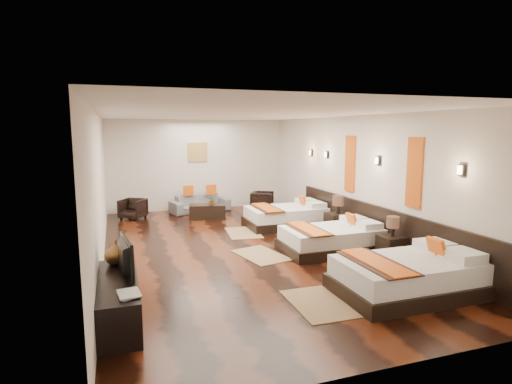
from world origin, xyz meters
name	(u,v)px	position (x,y,z in m)	size (l,w,h in m)	color
floor	(242,248)	(0.00, 0.00, 0.00)	(5.50, 9.50, 0.01)	black
ceiling	(241,114)	(0.00, 0.00, 2.80)	(5.50, 9.50, 0.01)	white
back_wall	(198,165)	(0.00, 4.75, 1.40)	(5.50, 0.01, 2.80)	silver
left_wall	(100,189)	(-2.75, 0.00, 1.40)	(0.01, 9.50, 2.80)	silver
right_wall	(357,178)	(2.75, 0.00, 1.40)	(0.01, 9.50, 2.80)	silver
headboard_panel	(375,226)	(2.71, -0.80, 0.45)	(0.08, 6.60, 0.90)	black
bed_near	(409,275)	(1.70, -3.14, 0.28)	(2.17, 1.37, 0.83)	black
bed_mid	(332,239)	(1.70, -0.79, 0.26)	(2.01, 1.26, 0.77)	black
bed_far	(287,216)	(1.70, 1.60, 0.27)	(2.04, 1.28, 0.78)	black
nightstand_a	(392,245)	(2.44, -1.73, 0.30)	(0.44, 0.44, 0.87)	black
nightstand_b	(337,222)	(2.44, 0.31, 0.34)	(0.49, 0.49, 0.96)	black
jute_mat_near	(318,303)	(0.21, -3.05, 0.01)	(0.75, 1.20, 0.01)	olive
jute_mat_mid	(261,255)	(0.21, -0.59, 0.01)	(0.75, 1.20, 0.01)	olive
jute_mat_far	(243,233)	(0.41, 1.27, 0.01)	(0.75, 1.20, 0.01)	olive
tv_console	(118,300)	(-2.50, -2.65, 0.28)	(0.50, 1.80, 0.55)	black
tv	(120,257)	(-2.45, -2.46, 0.80)	(0.86, 0.11, 0.50)	black
book	(118,296)	(-2.50, -3.26, 0.57)	(0.25, 0.34, 0.03)	black
figurine	(116,252)	(-2.50, -1.98, 0.73)	(0.34, 0.34, 0.35)	brown
sofa	(200,203)	(-0.05, 4.24, 0.26)	(1.79, 0.70, 0.52)	slate
armchair_left	(133,209)	(-2.04, 3.80, 0.29)	(0.61, 0.63, 0.58)	black
armchair_right	(262,201)	(1.79, 3.72, 0.30)	(0.65, 0.67, 0.61)	black
coffee_table	(208,212)	(-0.05, 3.19, 0.20)	(1.00, 0.50, 0.40)	black
table_plant	(212,200)	(0.08, 3.13, 0.53)	(0.23, 0.20, 0.26)	#255F1F
orange_panel_a	(414,173)	(2.73, -1.90, 1.70)	(0.04, 0.40, 1.30)	#D86014
orange_panel_b	(350,164)	(2.73, 0.30, 1.70)	(0.04, 0.40, 1.30)	#D86014
sconce_near	(461,170)	(2.70, -3.00, 1.85)	(0.07, 0.12, 0.18)	black
sconce_mid	(378,160)	(2.70, -0.80, 1.85)	(0.07, 0.12, 0.18)	black
sconce_far	(327,155)	(2.70, 1.40, 1.85)	(0.07, 0.12, 0.18)	black
sconce_lounge	(311,153)	(2.70, 2.30, 1.85)	(0.07, 0.12, 0.18)	black
gold_artwork	(198,152)	(0.00, 4.73, 1.80)	(0.60, 0.04, 0.60)	#AD873F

